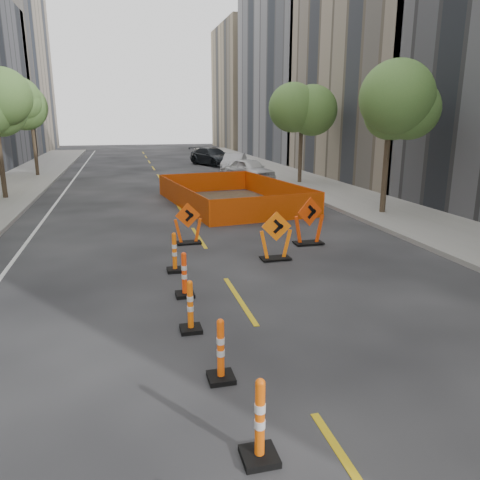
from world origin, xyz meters
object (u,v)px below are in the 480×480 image
object	(u,v)px
chevron_sign_left	(188,223)
channelizer_6	(174,252)
channelizer_2	(260,420)
parked_car_far	(213,157)
chevron_sign_right	(309,221)
parked_car_near	(249,169)
parked_car_mid	(234,163)
channelizer_4	(190,306)
chevron_sign_center	(276,236)
channelizer_3	(221,350)
channelizer_5	(184,274)

from	to	relation	value
chevron_sign_left	channelizer_6	bearing A→B (deg)	-106.96
channelizer_2	parked_car_far	distance (m)	37.04
chevron_sign_right	chevron_sign_left	bearing A→B (deg)	150.50
parked_car_near	parked_car_mid	xyz separation A→B (m)	(0.19, 5.33, -0.03)
channelizer_2	channelizer_4	world-z (taller)	channelizer_2
chevron_sign_center	parked_car_mid	world-z (taller)	chevron_sign_center
chevron_sign_left	chevron_sign_right	size ratio (longest dim) A/B	0.87
channelizer_3	channelizer_5	size ratio (longest dim) A/B	0.98
channelizer_3	channelizer_6	bearing A→B (deg)	91.11
channelizer_2	parked_car_near	distance (m)	26.68
channelizer_6	parked_car_far	world-z (taller)	parked_car_far
chevron_sign_left	chevron_sign_right	xyz separation A→B (m)	(3.90, -1.05, 0.10)
channelizer_3	parked_car_far	bearing A→B (deg)	79.49
chevron_sign_center	chevron_sign_left	bearing A→B (deg)	140.25
chevron_sign_right	parked_car_far	xyz separation A→B (m)	(1.86, 27.07, -0.04)
parked_car_far	channelizer_4	bearing A→B (deg)	-124.23
channelizer_4	channelizer_5	world-z (taller)	channelizer_5
channelizer_2	parked_car_near	world-z (taller)	parked_car_near
channelizer_5	parked_car_far	bearing A→B (deg)	78.07
chevron_sign_center	parked_car_near	size ratio (longest dim) A/B	0.34
channelizer_4	chevron_sign_left	xyz separation A→B (m)	(0.87, 6.66, 0.17)
channelizer_5	channelizer_6	size ratio (longest dim) A/B	0.98
chevron_sign_left	chevron_sign_center	size ratio (longest dim) A/B	0.95
channelizer_6	parked_car_mid	size ratio (longest dim) A/B	0.26
channelizer_5	chevron_sign_left	distance (m)	4.82
parked_car_near	parked_car_mid	size ratio (longest dim) A/B	1.01
channelizer_6	chevron_sign_right	distance (m)	5.01
parked_car_mid	channelizer_3	bearing A→B (deg)	-81.93
channelizer_6	parked_car_far	distance (m)	29.60
parked_car_near	parked_car_far	xyz separation A→B (m)	(-0.50, 10.70, 0.03)
channelizer_2	channelizer_3	xyz separation A→B (m)	(-0.09, 1.91, -0.03)
chevron_sign_right	chevron_sign_center	bearing A→B (deg)	-153.51
channelizer_2	channelizer_5	bearing A→B (deg)	91.82
chevron_sign_right	parked_car_far	bearing A→B (deg)	71.66
parked_car_mid	channelizer_4	bearing A→B (deg)	-83.27
channelizer_5	parked_car_far	world-z (taller)	parked_car_far
channelizer_2	channelizer_5	xyz separation A→B (m)	(-0.18, 5.72, -0.02)
channelizer_2	channelizer_3	world-z (taller)	channelizer_2
channelizer_5	parked_car_near	size ratio (longest dim) A/B	0.25
channelizer_6	channelizer_5	bearing A→B (deg)	-89.31
channelizer_4	chevron_sign_left	size ratio (longest dim) A/B	0.76
parked_car_far	chevron_sign_center	bearing A→B (deg)	-119.73
channelizer_4	parked_car_mid	xyz separation A→B (m)	(7.32, 27.31, 0.17)
parked_car_near	parked_car_mid	bearing A→B (deg)	69.34
parked_car_mid	parked_car_far	bearing A→B (deg)	119.08
channelizer_3	parked_car_mid	world-z (taller)	parked_car_mid
channelizer_5	channelizer_3	bearing A→B (deg)	-88.68
chevron_sign_center	parked_car_far	xyz separation A→B (m)	(3.48, 28.48, 0.03)
chevron_sign_right	parked_car_near	xyz separation A→B (m)	(2.36, 16.37, -0.07)
channelizer_4	parked_car_far	distance (m)	33.35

